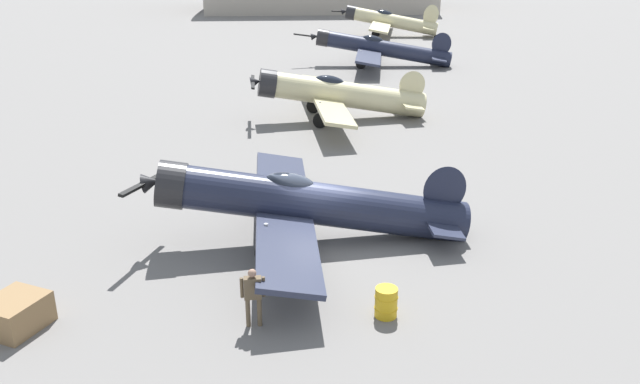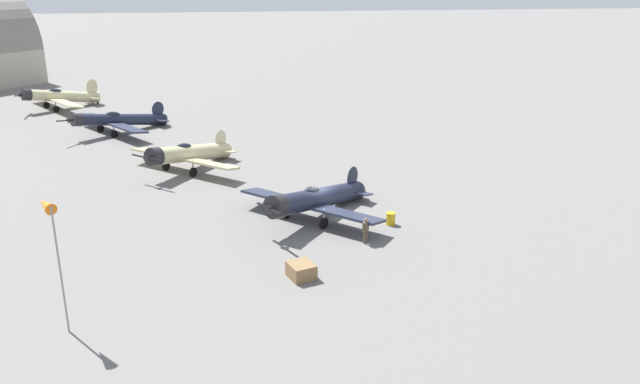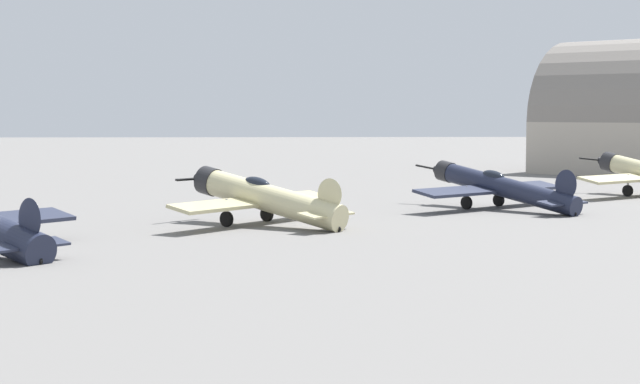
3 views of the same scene
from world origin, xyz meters
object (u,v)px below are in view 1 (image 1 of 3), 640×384
airplane_foreground (304,203)px  equipment_crate (15,313)px  airplane_far_line (379,48)px  airplane_outer_stand (388,20)px  ground_crew_mechanic (253,292)px  airplane_mid_apron (337,94)px  fuel_drum (386,302)px

airplane_foreground → equipment_crate: size_ratio=5.35×
airplane_far_line → airplane_outer_stand: 15.98m
airplane_foreground → ground_crew_mechanic: (4.77, 2.69, -0.37)m
airplane_mid_apron → airplane_outer_stand: size_ratio=0.80×
airplane_foreground → airplane_mid_apron: (-12.63, -9.70, 0.06)m
airplane_mid_apron → airplane_foreground: bearing=77.6°
airplane_foreground → ground_crew_mechanic: bearing=71.9°
ground_crew_mechanic → airplane_foreground: bearing=-19.0°
airplane_outer_stand → equipment_crate: bearing=82.2°
airplane_outer_stand → airplane_foreground: bearing=89.2°
equipment_crate → ground_crew_mechanic: bearing=133.6°
ground_crew_mechanic → equipment_crate: ground_crew_mechanic is taller
airplane_mid_apron → ground_crew_mechanic: 21.36m
airplane_outer_stand → ground_crew_mechanic: bearing=88.7°
airplane_outer_stand → ground_crew_mechanic: 53.83m
airplane_mid_apron → airplane_far_line: 16.55m
airplane_far_line → equipment_crate: airplane_far_line is taller
airplane_outer_stand → airplane_far_line: bearing=90.0°
airplane_mid_apron → airplane_outer_stand: airplane_outer_stand is taller
airplane_outer_stand → equipment_crate: airplane_outer_stand is taller
fuel_drum → airplane_far_line: bearing=-141.6°
airplane_far_line → fuel_drum: bearing=91.2°
ground_crew_mechanic → fuel_drum: bearing=-87.9°
airplane_foreground → equipment_crate: (9.20, -1.96, -0.98)m
airplane_foreground → fuel_drum: (1.94, 5.02, -0.98)m
airplane_foreground → ground_crew_mechanic: 5.48m
airplane_far_line → equipment_crate: bearing=76.6°
airplane_foreground → fuel_drum: size_ratio=11.66×
airplane_mid_apron → airplane_outer_stand: bearing=-107.6°
airplane_outer_stand → equipment_crate: (49.30, 25.09, -1.13)m
airplane_outer_stand → ground_crew_mechanic: size_ratio=6.98×
airplane_foreground → airplane_far_line: (-26.99, -17.93, -0.03)m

